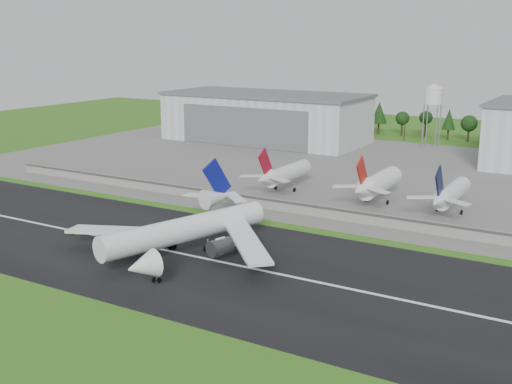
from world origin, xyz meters
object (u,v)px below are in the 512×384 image
Objects in this scene: parked_jet_navy at (449,194)px; main_airliner at (185,235)px; parked_jet_red_a at (283,174)px; parked_jet_red_b at (376,184)px; ground_vehicle at (76,231)px.

main_airliner is at bearing -122.99° from parked_jet_navy.
parked_jet_navy is (53.71, -0.01, -0.05)m from parked_jet_red_a.
parked_jet_red_a is at bearing -179.89° from parked_jet_red_b.
parked_jet_red_b is at bearing -51.22° from ground_vehicle.
ground_vehicle is 0.17× the size of parked_jet_red_a.
ground_vehicle is 103.38m from parked_jet_navy.
main_airliner is at bearing -100.27° from ground_vehicle.
parked_jet_red_a is 1.00× the size of parked_jet_red_b.
main_airliner is 79.80m from parked_jet_navy.
ground_vehicle is at bearing -109.59° from parked_jet_red_a.
main_airliner is 1.85× the size of parked_jet_red_a.
main_airliner is 70.37m from parked_jet_red_b.
parked_jet_red_a is 1.00× the size of parked_jet_navy.
parked_jet_red_b is (55.85, 67.91, 5.54)m from ground_vehicle.
parked_jet_red_b is at bearing -90.37° from main_airliner.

